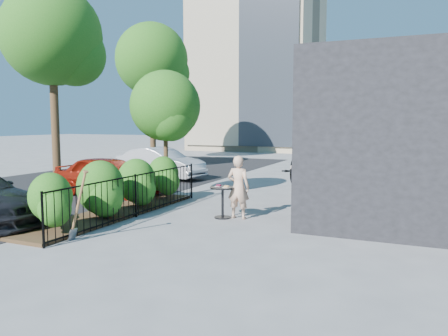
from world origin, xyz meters
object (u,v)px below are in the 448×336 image
at_px(shovel, 77,209).
at_px(car_red, 109,176).
at_px(car_silver, 161,163).
at_px(patio_tree, 166,110).
at_px(cafe_table, 223,197).
at_px(street_tree_far, 152,64).
at_px(street_tree_near, 52,42).
at_px(woman, 238,187).

distance_m(shovel, car_red, 5.69).
bearing_deg(car_silver, car_red, -162.55).
bearing_deg(patio_tree, car_silver, 124.33).
relative_size(shovel, car_silver, 0.37).
height_order(cafe_table, car_silver, car_silver).
relative_size(patio_tree, shovel, 2.66).
relative_size(cafe_table, car_silver, 0.21).
bearing_deg(street_tree_far, cafe_table, -51.49).
bearing_deg(cafe_table, shovel, -120.01).
bearing_deg(car_red, street_tree_far, 26.37).
bearing_deg(street_tree_near, patio_tree, -22.57).
bearing_deg(patio_tree, cafe_table, -35.36).
bearing_deg(shovel, street_tree_far, 118.04).
relative_size(woman, car_red, 0.42).
distance_m(cafe_table, woman, 0.47).
xyz_separation_m(street_tree_near, woman, (10.86, -5.06, -5.13)).
distance_m(cafe_table, shovel, 3.61).
height_order(street_tree_near, cafe_table, street_tree_near).
bearing_deg(street_tree_near, shovel, -43.71).
distance_m(street_tree_far, shovel, 19.20).
bearing_deg(patio_tree, woman, -30.48).
height_order(woman, car_silver, woman).
distance_m(street_tree_far, woman, 17.74).
distance_m(patio_tree, street_tree_far, 13.95).
bearing_deg(woman, shovel, 56.41).
bearing_deg(car_red, woman, -106.80).
bearing_deg(patio_tree, street_tree_far, 124.51).
height_order(cafe_table, shovel, shovel).
height_order(street_tree_near, car_silver, street_tree_near).
relative_size(street_tree_far, woman, 5.25).
bearing_deg(street_tree_far, woman, -50.25).
xyz_separation_m(patio_tree, woman, (3.16, -1.86, -1.98)).
relative_size(street_tree_far, shovel, 5.58).
relative_size(cafe_table, car_red, 0.22).
relative_size(car_red, car_silver, 0.95).
distance_m(street_tree_near, car_silver, 7.28).
bearing_deg(car_silver, patio_tree, -137.41).
distance_m(patio_tree, car_silver, 5.29).
bearing_deg(street_tree_near, street_tree_far, 90.00).
bearing_deg(patio_tree, street_tree_near, 157.43).
bearing_deg(car_silver, street_tree_near, 107.52).
xyz_separation_m(woman, car_red, (-5.20, 1.58, -0.14)).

